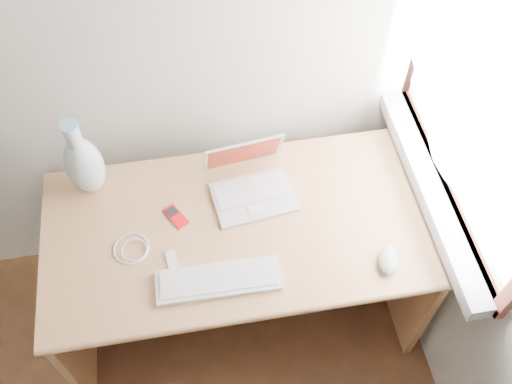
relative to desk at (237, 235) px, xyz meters
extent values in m
cube|color=white|center=(0.74, -0.09, 0.80)|extent=(0.01, 0.90, 1.00)
cube|color=gray|center=(0.69, -0.09, 0.27)|extent=(0.10, 0.96, 0.06)
cube|color=silver|center=(0.67, -0.09, 0.83)|extent=(0.02, 0.84, 0.92)
cube|color=tan|center=(0.00, -0.08, 0.19)|extent=(1.37, 0.69, 0.03)
cube|color=tan|center=(-0.67, -0.08, -0.17)|extent=(0.03, 0.65, 0.70)
cube|color=tan|center=(0.67, -0.08, -0.17)|extent=(0.03, 0.65, 0.70)
cube|color=tan|center=(0.00, 0.25, -0.05)|extent=(1.32, 0.03, 0.46)
cube|color=silver|center=(0.07, 0.02, 0.22)|extent=(0.31, 0.23, 0.01)
cube|color=silver|center=(0.07, 0.02, 0.22)|extent=(0.27, 0.14, 0.00)
cube|color=silver|center=(0.07, 0.12, 0.31)|extent=(0.29, 0.11, 0.18)
cube|color=maroon|center=(0.07, 0.12, 0.31)|extent=(0.27, 0.09, 0.16)
cube|color=white|center=(-0.10, -0.29, 0.22)|extent=(0.41, 0.13, 0.02)
cube|color=silver|center=(-0.10, -0.29, 0.23)|extent=(0.38, 0.10, 0.00)
ellipsoid|color=silver|center=(0.47, -0.31, 0.23)|extent=(0.10, 0.13, 0.04)
cube|color=red|center=(-0.22, -0.01, 0.21)|extent=(0.09, 0.11, 0.01)
cube|color=black|center=(-0.22, -0.01, 0.22)|extent=(0.05, 0.05, 0.00)
torus|color=white|center=(-0.38, -0.12, 0.21)|extent=(0.16, 0.16, 0.01)
cube|color=white|center=(-0.24, -0.19, 0.21)|extent=(0.05, 0.09, 0.01)
ellipsoid|color=silver|center=(-0.50, 0.17, 0.34)|extent=(0.13, 0.13, 0.25)
cylinder|color=silver|center=(-0.50, 0.17, 0.49)|extent=(0.05, 0.05, 0.10)
cylinder|color=#8EC8E4|center=(-0.50, 0.17, 0.54)|extent=(0.06, 0.06, 0.01)
camera|label=1|loc=(-0.12, -1.13, 1.91)|focal=40.00mm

